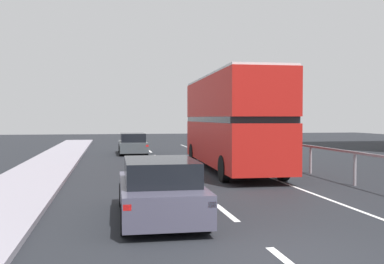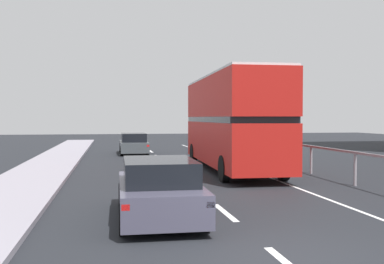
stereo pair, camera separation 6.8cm
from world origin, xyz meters
name	(u,v)px [view 2 (the right image)]	position (x,y,z in m)	size (l,w,h in m)	color
ground_plane	(281,262)	(0.00, 0.00, -0.05)	(74.22, 120.00, 0.10)	black
lane_paint_markings	(246,183)	(2.05, 8.58, 0.00)	(3.57, 46.00, 0.01)	silver
bridge_side_railing	(331,154)	(5.64, 9.00, 0.97)	(0.10, 42.00, 1.21)	gray
double_decker_bus_red	(231,120)	(2.58, 12.56, 2.30)	(2.83, 10.49, 4.30)	red
hatchback_car_near	(159,190)	(-1.72, 3.43, 0.68)	(1.93, 4.35, 1.42)	#474558
sedan_car_ahead	(134,144)	(-1.33, 22.75, 0.66)	(1.83, 4.45, 1.38)	#434B4F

